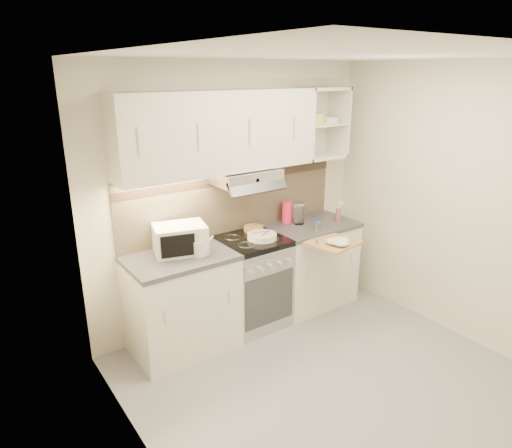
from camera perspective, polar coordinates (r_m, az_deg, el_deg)
name	(u,v)px	position (r m, az deg, el deg)	size (l,w,h in m)	color
ground	(328,379)	(4.00, 9.01, -18.59)	(3.00, 3.00, 0.00)	gray
room_shell	(306,177)	(3.55, 6.24, 5.88)	(3.04, 2.84, 2.52)	beige
base_cabinet_left	(182,305)	(4.16, -9.19, -9.95)	(0.90, 0.60, 0.86)	silver
worktop_left	(180,258)	(3.97, -9.52, -4.22)	(0.92, 0.62, 0.04)	#47474C
base_cabinet_right	(309,265)	(4.92, 6.68, -5.16)	(0.90, 0.60, 0.86)	silver
worktop_right	(311,226)	(4.76, 6.88, -0.19)	(0.92, 0.62, 0.04)	#47474C
electric_range	(252,281)	(4.48, -0.54, -7.18)	(0.60, 0.60, 0.90)	#B7B7BC
microwave	(180,239)	(3.99, -9.47, -1.84)	(0.51, 0.43, 0.25)	silver
watering_can	(199,247)	(3.92, -7.08, -2.87)	(0.25, 0.13, 0.21)	silver
plate_stack	(262,236)	(4.28, 0.76, -1.54)	(0.28, 0.28, 0.06)	white
bread_loaf	(254,229)	(4.50, -0.31, -0.58)	(0.19, 0.19, 0.05)	#A87C41
pink_pitcher	(287,212)	(4.75, 3.92, 1.50)	(0.12, 0.11, 0.22)	#FF2A4C
glass_jar	(299,213)	(4.71, 5.37, 1.37)	(0.12, 0.12, 0.23)	silver
spice_jar	(318,225)	(4.58, 7.74, -0.19)	(0.05, 0.05, 0.08)	silver
spray_bottle	(338,213)	(4.85, 10.25, 1.38)	(0.09, 0.09, 0.23)	pink
cutting_board	(333,243)	(4.33, 9.64, -2.34)	(0.43, 0.39, 0.02)	tan
dish_towel	(338,239)	(4.29, 10.21, -1.86)	(0.29, 0.25, 0.08)	silver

